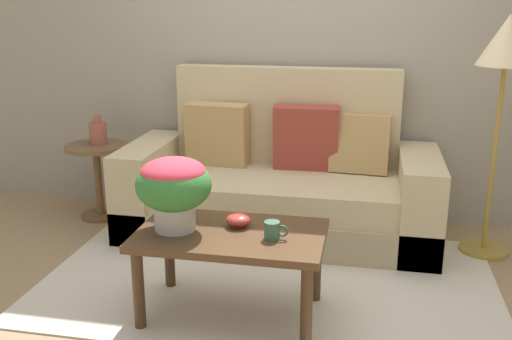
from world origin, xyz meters
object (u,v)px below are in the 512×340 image
object	(u,v)px
side_table	(97,168)
table_vase	(98,133)
coffee_table	(231,244)
coffee_mug	(273,230)
couch	(280,186)
floor_lamp	(506,59)
snack_bowl	(239,220)
potted_plant	(174,185)

from	to	relation	value
side_table	table_vase	bearing A→B (deg)	37.55
coffee_table	coffee_mug	xyz separation A→B (m)	(0.23, -0.05, 0.12)
couch	floor_lamp	xyz separation A→B (m)	(1.40, -0.10, 0.93)
couch	side_table	bearing A→B (deg)	179.52
snack_bowl	coffee_mug	bearing A→B (deg)	-32.33
potted_plant	coffee_mug	distance (m)	0.56
side_table	snack_bowl	size ratio (longest dim) A/B	4.28
coffee_table	potted_plant	xyz separation A→B (m)	(-0.29, -0.02, 0.31)
potted_plant	snack_bowl	size ratio (longest dim) A/B	2.90
couch	snack_bowl	size ratio (longest dim) A/B	16.23
potted_plant	snack_bowl	distance (m)	0.39
coffee_table	potted_plant	distance (m)	0.43
couch	coffee_table	distance (m)	1.21
floor_lamp	table_vase	world-z (taller)	floor_lamp
table_vase	snack_bowl	bearing A→B (deg)	-40.61
floor_lamp	coffee_mug	size ratio (longest dim) A/B	12.54
coffee_table	snack_bowl	xyz separation A→B (m)	(0.02, 0.08, 0.11)
coffee_table	floor_lamp	size ratio (longest dim) A/B	0.63
coffee_mug	snack_bowl	bearing A→B (deg)	147.67
floor_lamp	coffee_table	bearing A→B (deg)	-142.85
side_table	couch	bearing A→B (deg)	-0.48
coffee_table	table_vase	distance (m)	1.83
side_table	floor_lamp	world-z (taller)	floor_lamp
floor_lamp	couch	bearing A→B (deg)	175.79
potted_plant	floor_lamp	bearing A→B (deg)	32.79
coffee_table	snack_bowl	size ratio (longest dim) A/B	7.22
potted_plant	snack_bowl	world-z (taller)	potted_plant
side_table	floor_lamp	xyz separation A→B (m)	(2.81, -0.11, 0.88)
coffee_table	side_table	bearing A→B (deg)	137.70
coffee_mug	table_vase	world-z (taller)	table_vase
floor_lamp	snack_bowl	world-z (taller)	floor_lamp
potted_plant	coffee_mug	bearing A→B (deg)	-2.74
coffee_table	potted_plant	bearing A→B (deg)	-175.74
potted_plant	coffee_mug	world-z (taller)	potted_plant
coffee_mug	couch	bearing A→B (deg)	97.31
side_table	coffee_mug	distance (m)	2.02
coffee_table	floor_lamp	xyz separation A→B (m)	(1.46, 1.11, 0.87)
coffee_table	coffee_mug	bearing A→B (deg)	-11.52
side_table	potted_plant	bearing A→B (deg)	-49.77
side_table	coffee_mug	bearing A→B (deg)	-38.92
snack_bowl	table_vase	bearing A→B (deg)	139.39
coffee_mug	side_table	bearing A→B (deg)	141.08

